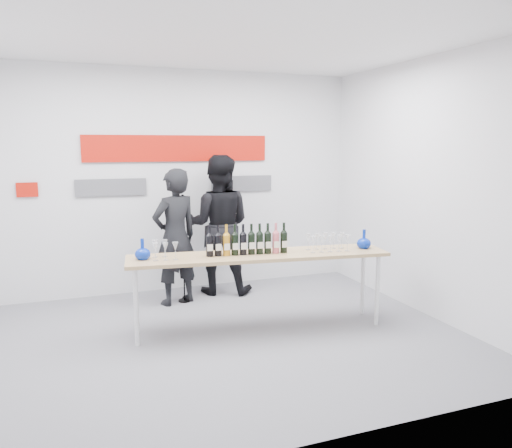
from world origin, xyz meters
name	(u,v)px	position (x,y,z in m)	size (l,w,h in m)	color
ground	(222,338)	(0.00, 0.00, 0.00)	(5.00, 5.00, 0.00)	slate
back_wall	(179,182)	(0.00, 2.00, 1.50)	(5.00, 0.04, 3.00)	silver
signage	(175,159)	(-0.06, 1.97, 1.81)	(3.38, 0.02, 0.79)	#BB1308
tasting_table	(259,260)	(0.47, 0.13, 0.78)	(2.85, 0.92, 0.84)	tan
wine_bottles	(247,239)	(0.34, 0.15, 1.01)	(0.89, 0.19, 0.33)	black
decanter_left	(142,249)	(-0.74, 0.31, 0.95)	(0.16, 0.16, 0.21)	#08279F
decanter_right	(364,239)	(1.68, -0.01, 0.95)	(0.16, 0.16, 0.21)	#08279F
glasses_left	(163,250)	(-0.54, 0.25, 0.93)	(0.26, 0.25, 0.18)	silver
glasses_right	(328,242)	(1.24, 0.03, 0.93)	(0.48, 0.27, 0.18)	silver
presenter_left	(175,237)	(-0.20, 1.33, 0.86)	(0.62, 0.41, 1.71)	black
presenter_right	(218,225)	(0.44, 1.61, 0.93)	(0.91, 0.71, 1.87)	black
mic_stand	(184,269)	(-0.09, 1.37, 0.42)	(0.16, 0.16, 1.39)	black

